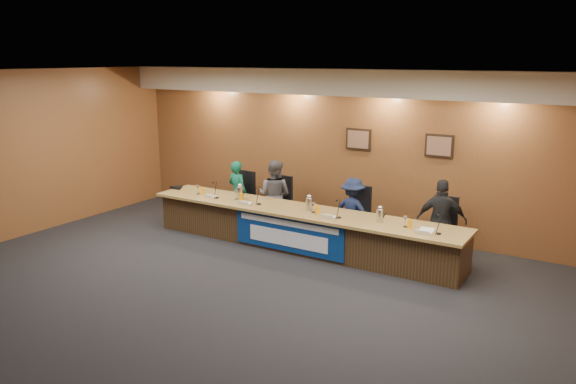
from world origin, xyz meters
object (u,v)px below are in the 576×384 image
Objects in this scene: panelist_c at (353,212)px; carafe_right at (380,216)px; panelist_d at (441,221)px; dais_body at (300,230)px; speakerphone at (177,188)px; panelist_b at (274,195)px; carafe_left at (240,193)px; office_chair_b at (277,206)px; office_chair_c at (355,218)px; office_chair_a at (241,200)px; panelist_a at (238,192)px; banner at (288,234)px; office_chair_d at (442,233)px; carafe_mid at (309,204)px.

panelist_c is 5.76× the size of carafe_right.
panelist_d is (1.65, 0.00, 0.08)m from panelist_c.
speakerphone reaches higher than dais_body.
carafe_left is (-0.34, -0.69, 0.15)m from panelist_b.
office_chair_b and office_chair_c have the same top height.
panelist_c is at bearing -16.58° from panelist_d.
office_chair_a is 3.60m from carafe_right.
panelist_d is 4.30m from office_chair_a.
banner is at bearing 159.68° from panelist_a.
banner is at bearing -25.82° from office_chair_a.
office_chair_c is at bearing 135.20° from carafe_right.
carafe_right reaches higher than office_chair_d.
banner is at bearing 125.69° from panelist_b.
office_chair_b is at bearing 129.69° from banner.
office_chair_c is 1.65m from office_chair_d.
carafe_right reaches higher than banner.
carafe_left is at bearing 139.59° from panelist_a.
panelist_b is at bearing 0.11° from office_chair_a.
dais_body is at bearing -16.07° from office_chair_a.
office_chair_b is (-1.73, 0.10, -0.16)m from panelist_c.
office_chair_c is 2.25m from carafe_left.
carafe_mid is at bearing 171.28° from panelist_a.
panelist_b is 1.13× the size of panelist_c.
panelist_c is at bearing 173.55° from panelist_b.
carafe_right is at bearing 13.44° from banner.
dais_body is at bearing -0.35° from speakerphone.
carafe_right is (3.48, -0.73, 0.19)m from panelist_a.
speakerphone is (-1.97, -0.67, 0.05)m from panelist_b.
office_chair_a is at bearing -174.11° from office_chair_b.
carafe_right reaches higher than office_chair_c.
carafe_left reaches higher than office_chair_a.
speakerphone is at bearing -9.42° from panelist_d.
panelist_d is (4.30, 0.00, 0.05)m from panelist_a.
panelist_d is 3.78m from carafe_left.
panelist_b is at bearing 175.52° from office_chair_d.
office_chair_a is (-1.92, 0.79, 0.13)m from dais_body.
office_chair_d is 2.14× the size of carafe_mid.
carafe_mid is (-2.18, -0.70, 0.15)m from panelist_d.
panelist_a is at bearing -167.89° from office_chair_b.
office_chair_c and office_chair_d have the same top height.
banner is at bearing -159.27° from office_chair_d.
panelist_c is 2.19m from carafe_left.
office_chair_d is 2.00× the size of carafe_left.
carafe_mid is at bearing 143.19° from panelist_b.
panelist_a is 2.65m from office_chair_c.
speakerphone is (-1.06, -0.77, 0.30)m from office_chair_a.
carafe_left is (-2.07, -0.69, 0.23)m from panelist_c.
panelist_a is at bearing 2.60° from panelist_c.
carafe_left is at bearing 21.02° from panelist_c.
panelist_b reaches higher than banner.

